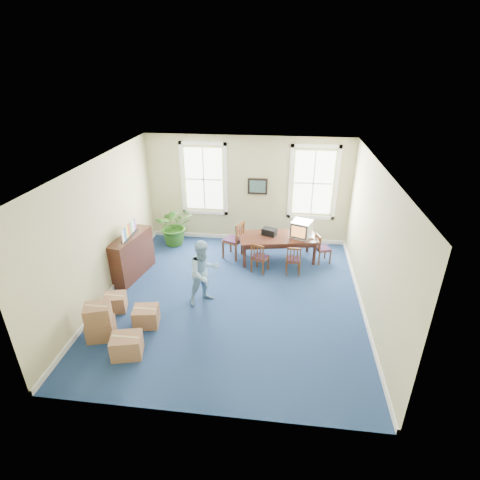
# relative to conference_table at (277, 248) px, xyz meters

# --- Properties ---
(floor) EXTENTS (6.50, 6.50, 0.00)m
(floor) POSITION_rel_conference_table_xyz_m (-0.98, -2.05, -0.36)
(floor) COLOR navy
(floor) RESTS_ON ground
(ceiling) EXTENTS (6.50, 6.50, 0.00)m
(ceiling) POSITION_rel_conference_table_xyz_m (-0.98, -2.05, 2.84)
(ceiling) COLOR white
(ceiling) RESTS_ON ground
(wall_back) EXTENTS (6.50, 0.00, 6.50)m
(wall_back) POSITION_rel_conference_table_xyz_m (-0.98, 1.20, 1.24)
(wall_back) COLOR tan
(wall_back) RESTS_ON ground
(wall_front) EXTENTS (6.50, 0.00, 6.50)m
(wall_front) POSITION_rel_conference_table_xyz_m (-0.98, -5.30, 1.24)
(wall_front) COLOR tan
(wall_front) RESTS_ON ground
(wall_left) EXTENTS (0.00, 6.50, 6.50)m
(wall_left) POSITION_rel_conference_table_xyz_m (-3.98, -2.05, 1.24)
(wall_left) COLOR tan
(wall_left) RESTS_ON ground
(wall_right) EXTENTS (0.00, 6.50, 6.50)m
(wall_right) POSITION_rel_conference_table_xyz_m (2.02, -2.05, 1.24)
(wall_right) COLOR tan
(wall_right) RESTS_ON ground
(baseboard_back) EXTENTS (6.00, 0.04, 0.12)m
(baseboard_back) POSITION_rel_conference_table_xyz_m (-0.98, 1.17, -0.30)
(baseboard_back) COLOR white
(baseboard_back) RESTS_ON ground
(baseboard_left) EXTENTS (0.04, 6.50, 0.12)m
(baseboard_left) POSITION_rel_conference_table_xyz_m (-3.95, -2.05, -0.30)
(baseboard_left) COLOR white
(baseboard_left) RESTS_ON ground
(baseboard_right) EXTENTS (0.04, 6.50, 0.12)m
(baseboard_right) POSITION_rel_conference_table_xyz_m (1.99, -2.05, -0.30)
(baseboard_right) COLOR white
(baseboard_right) RESTS_ON ground
(window_left) EXTENTS (1.40, 0.12, 2.20)m
(window_left) POSITION_rel_conference_table_xyz_m (-2.28, 1.18, 1.54)
(window_left) COLOR white
(window_left) RESTS_ON ground
(window_right) EXTENTS (1.40, 0.12, 2.20)m
(window_right) POSITION_rel_conference_table_xyz_m (0.92, 1.18, 1.54)
(window_right) COLOR white
(window_right) RESTS_ON ground
(wall_picture) EXTENTS (0.58, 0.06, 0.48)m
(wall_picture) POSITION_rel_conference_table_xyz_m (-0.68, 1.15, 1.39)
(wall_picture) COLOR black
(wall_picture) RESTS_ON ground
(conference_table) EXTENTS (2.25, 1.34, 0.72)m
(conference_table) POSITION_rel_conference_table_xyz_m (0.00, 0.00, 0.00)
(conference_table) COLOR #401E13
(conference_table) RESTS_ON ground
(crt_tv) EXTENTS (0.66, 0.69, 0.46)m
(crt_tv) POSITION_rel_conference_table_xyz_m (0.62, 0.05, 0.59)
(crt_tv) COLOR #B7B7BC
(crt_tv) RESTS_ON conference_table
(game_console) EXTENTS (0.15, 0.18, 0.04)m
(game_console) POSITION_rel_conference_table_xyz_m (0.91, 0.00, 0.38)
(game_console) COLOR white
(game_console) RESTS_ON conference_table
(equipment_bag) EXTENTS (0.45, 0.37, 0.19)m
(equipment_bag) POSITION_rel_conference_table_xyz_m (-0.24, 0.05, 0.45)
(equipment_bag) COLOR black
(equipment_bag) RESTS_ON conference_table
(chair_near_left) EXTENTS (0.50, 0.50, 0.86)m
(chair_near_left) POSITION_rel_conference_table_xyz_m (-0.43, -0.72, 0.07)
(chair_near_left) COLOR #663312
(chair_near_left) RESTS_ON ground
(chair_near_right) EXTENTS (0.39, 0.39, 0.84)m
(chair_near_right) POSITION_rel_conference_table_xyz_m (0.43, -0.72, 0.06)
(chair_near_right) COLOR #663312
(chair_near_right) RESTS_ON ground
(chair_end_left) EXTENTS (0.64, 0.64, 1.08)m
(chair_end_left) POSITION_rel_conference_table_xyz_m (-1.25, 0.00, 0.18)
(chair_end_left) COLOR #663312
(chair_end_left) RESTS_ON ground
(chair_end_right) EXTENTS (0.49, 0.49, 0.84)m
(chair_end_right) POSITION_rel_conference_table_xyz_m (1.25, 0.00, 0.06)
(chair_end_right) COLOR #663312
(chair_end_right) RESTS_ON ground
(man) EXTENTS (0.96, 0.94, 1.55)m
(man) POSITION_rel_conference_table_xyz_m (-1.60, -2.24, 0.42)
(man) COLOR #81ACD1
(man) RESTS_ON ground
(credenza) EXTENTS (0.68, 1.53, 1.16)m
(credenza) POSITION_rel_conference_table_xyz_m (-3.69, -1.32, 0.22)
(credenza) COLOR #401E13
(credenza) RESTS_ON ground
(brochure_rack) EXTENTS (0.32, 0.78, 0.34)m
(brochure_rack) POSITION_rel_conference_table_xyz_m (-3.67, -1.32, 0.97)
(brochure_rack) COLOR #99999E
(brochure_rack) RESTS_ON credenza
(potted_plant) EXTENTS (1.33, 1.24, 1.21)m
(potted_plant) POSITION_rel_conference_table_xyz_m (-3.10, 0.61, 0.25)
(potted_plant) COLOR #255516
(potted_plant) RESTS_ON ground
(cardboard_boxes) EXTENTS (1.76, 1.76, 0.82)m
(cardboard_boxes) POSITION_rel_conference_table_xyz_m (-3.23, -3.64, 0.05)
(cardboard_boxes) COLOR #956545
(cardboard_boxes) RESTS_ON ground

